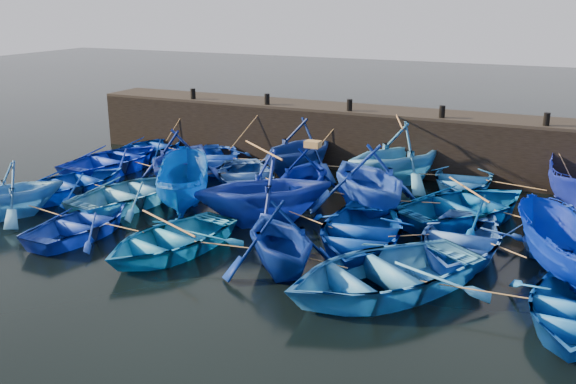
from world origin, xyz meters
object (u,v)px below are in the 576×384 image
at_px(boat_8, 246,177).
at_px(wooden_crate, 313,144).
at_px(boat_20, 8,190).
at_px(boat_0, 152,148).
at_px(boat_13, 73,183).

height_order(boat_8, wooden_crate, wooden_crate).
relative_size(boat_8, boat_20, 1.29).
relative_size(boat_0, boat_13, 0.96).
distance_m(boat_0, boat_20, 9.31).
bearing_deg(boat_20, boat_8, 77.35).
xyz_separation_m(boat_8, wooden_crate, (3.15, -0.64, 1.75)).
distance_m(boat_13, wooden_crate, 9.43).
bearing_deg(boat_20, wooden_crate, 62.33).
distance_m(boat_8, boat_13, 6.66).
bearing_deg(boat_8, boat_0, 123.37).
bearing_deg(boat_0, boat_13, 106.87).
bearing_deg(boat_13, boat_20, 100.47).
bearing_deg(wooden_crate, boat_0, 160.57).
height_order(boat_20, wooden_crate, wooden_crate).
bearing_deg(boat_8, boat_20, -165.60).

